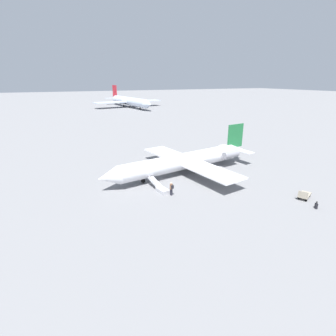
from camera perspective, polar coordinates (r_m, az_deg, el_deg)
ground_plane at (r=40.20m, az=3.04°, el=-1.24°), size 600.00×600.00×0.00m
airplane_main at (r=40.09m, az=4.08°, el=1.64°), size 26.82×20.33×6.55m
airplane_far_left at (r=139.14m, az=-8.53°, el=14.23°), size 35.53×46.65×10.49m
boarding_stairs at (r=33.85m, az=-1.53°, el=-4.51°), size 1.66×4.12×1.65m
passenger at (r=32.46m, az=0.74°, el=-4.34°), size 0.38×0.56×1.74m
luggage_cart at (r=35.86m, az=27.56°, el=-5.23°), size 2.46×1.95×1.22m
suitcase at (r=33.86m, az=29.55°, el=-7.19°), size 0.37×0.42×0.88m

